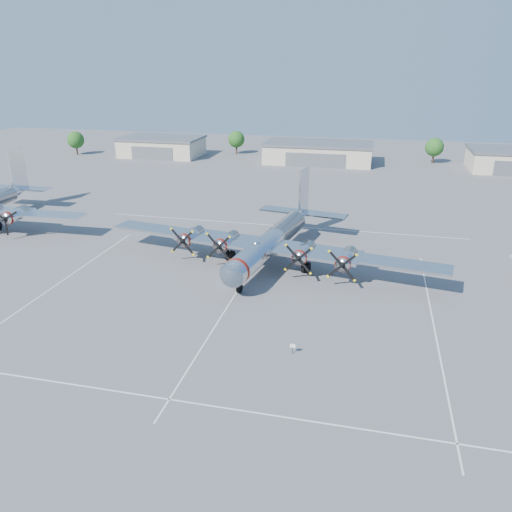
% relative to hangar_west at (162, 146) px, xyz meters
% --- Properties ---
extents(ground, '(260.00, 260.00, 0.00)m').
position_rel_hangar_west_xyz_m(ground, '(45.00, -81.96, -2.71)').
color(ground, '#59595C').
rests_on(ground, ground).
extents(parking_lines, '(60.00, 50.08, 0.01)m').
position_rel_hangar_west_xyz_m(parking_lines, '(45.00, -83.71, -2.71)').
color(parking_lines, silver).
rests_on(parking_lines, ground).
extents(hangar_west, '(22.60, 14.60, 5.40)m').
position_rel_hangar_west_xyz_m(hangar_west, '(0.00, 0.00, 0.00)').
color(hangar_west, '#C3B69B').
rests_on(hangar_west, ground).
extents(hangar_center, '(28.60, 14.60, 5.40)m').
position_rel_hangar_west_xyz_m(hangar_center, '(45.00, -0.00, -0.00)').
color(hangar_center, '#C3B69B').
rests_on(hangar_center, ground).
extents(hangar_east, '(20.60, 14.60, 5.40)m').
position_rel_hangar_west_xyz_m(hangar_east, '(93.00, 0.00, 0.00)').
color(hangar_east, '#C3B69B').
rests_on(hangar_east, ground).
extents(tree_far_west, '(4.80, 4.80, 6.64)m').
position_rel_hangar_west_xyz_m(tree_far_west, '(-25.00, -3.96, 1.51)').
color(tree_far_west, '#382619').
rests_on(tree_far_west, ground).
extents(tree_west, '(4.80, 4.80, 6.64)m').
position_rel_hangar_west_xyz_m(tree_west, '(20.00, 8.04, 1.51)').
color(tree_west, '#382619').
rests_on(tree_west, ground).
extents(tree_east, '(4.80, 4.80, 6.64)m').
position_rel_hangar_west_xyz_m(tree_east, '(75.00, 6.04, 1.51)').
color(tree_east, '#382619').
rests_on(tree_east, ground).
extents(main_bomber_b29, '(50.47, 38.59, 10.15)m').
position_rel_hangar_west_xyz_m(main_bomber_b29, '(47.17, -72.75, -2.71)').
color(main_bomber_b29, silver).
rests_on(main_bomber_b29, ground).
extents(info_placard, '(0.53, 0.06, 1.02)m').
position_rel_hangar_west_xyz_m(info_placard, '(53.61, -94.95, -2.00)').
color(info_placard, black).
rests_on(info_placard, ground).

